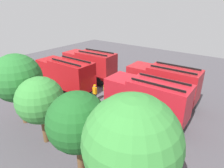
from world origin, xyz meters
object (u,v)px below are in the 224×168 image
object	(u,v)px
fire_truck_3	(66,73)
firefighter_3	(53,93)
fire_truck_0	(163,82)
firefighter_0	(59,67)
tree_1	(78,122)
tree_2	(40,100)
traffic_cone_0	(35,94)
tree_0	(132,143)
tree_3	(17,79)
traffic_cone_1	(96,71)
firefighter_4	(48,71)
fire_truck_2	(146,97)
firefighter_2	(105,89)
firefighter_1	(95,92)
fire_truck_1	(90,64)

from	to	relation	value
fire_truck_3	firefighter_3	bearing A→B (deg)	108.82
fire_truck_0	firefighter_0	distance (m)	15.24
tree_1	tree_2	bearing A→B (deg)	-5.96
tree_1	traffic_cone_0	world-z (taller)	tree_1
firefighter_3	tree_0	size ratio (longest dim) A/B	0.26
tree_3	traffic_cone_0	xyz separation A→B (m)	(3.71, -3.26, -3.69)
tree_1	traffic_cone_1	distance (m)	17.62
firefighter_4	tree_1	world-z (taller)	tree_1
fire_truck_2	firefighter_2	distance (m)	5.71
firefighter_4	traffic_cone_0	size ratio (longest dim) A/B	2.61
fire_truck_0	tree_2	world-z (taller)	tree_2
fire_truck_2	tree_0	world-z (taller)	tree_0
tree_2	traffic_cone_0	bearing A→B (deg)	-27.21
firefighter_1	firefighter_4	bearing A→B (deg)	88.02
firefighter_3	fire_truck_3	bearing A→B (deg)	139.31
fire_truck_0	tree_2	distance (m)	11.79
tree_1	tree_0	bearing A→B (deg)	173.20
fire_truck_2	traffic_cone_0	bearing A→B (deg)	14.28
fire_truck_3	firefighter_4	xyz separation A→B (m)	(5.57, -1.61, -1.27)
tree_3	traffic_cone_0	bearing A→B (deg)	-41.30
firefighter_2	tree_1	size ratio (longest dim) A/B	0.32
traffic_cone_1	fire_truck_2	bearing A→B (deg)	150.35
fire_truck_2	fire_truck_3	xyz separation A→B (m)	(9.90, 0.19, 0.00)
fire_truck_1	firefighter_2	bearing A→B (deg)	146.26
tree_3	traffic_cone_1	xyz separation A→B (m)	(3.12, -12.79, -3.63)
firefighter_1	tree_1	bearing A→B (deg)	-137.27
fire_truck_1	tree_2	distance (m)	12.47
firefighter_3	tree_2	distance (m)	6.72
firefighter_1	tree_1	xyz separation A→B (m)	(-5.28, 7.26, 2.52)
firefighter_1	tree_3	size ratio (longest dim) A/B	0.30
fire_truck_3	firefighter_2	xyz separation A→B (m)	(-4.47, -1.45, -1.22)
fire_truck_1	firefighter_4	xyz separation A→B (m)	(5.25, 2.68, -1.27)
tree_1	fire_truck_3	bearing A→B (deg)	-37.04
firefighter_2	traffic_cone_1	xyz separation A→B (m)	(5.68, -5.07, -0.56)
firefighter_2	traffic_cone_1	bearing A→B (deg)	118.64
firefighter_2	firefighter_4	bearing A→B (deg)	159.49
fire_truck_0	traffic_cone_1	bearing A→B (deg)	-13.00
fire_truck_1	firefighter_1	xyz separation A→B (m)	(-4.50, 4.16, -1.13)
fire_truck_2	firefighter_4	bearing A→B (deg)	-6.22
fire_truck_0	firefighter_1	distance (m)	6.90
firefighter_3	firefighter_0	bearing A→B (deg)	167.45
fire_truck_1	tree_1	world-z (taller)	tree_1
firefighter_1	firefighter_2	world-z (taller)	firefighter_1
firefighter_3	tree_0	world-z (taller)	tree_0
fire_truck_2	traffic_cone_0	distance (m)	12.27
firefighter_3	tree_3	bearing A→B (deg)	-43.50
firefighter_3	tree_1	size ratio (longest dim) A/B	0.31
fire_truck_0	tree_1	distance (m)	11.47
firefighter_0	fire_truck_2	bearing A→B (deg)	26.17
fire_truck_0	fire_truck_3	world-z (taller)	same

